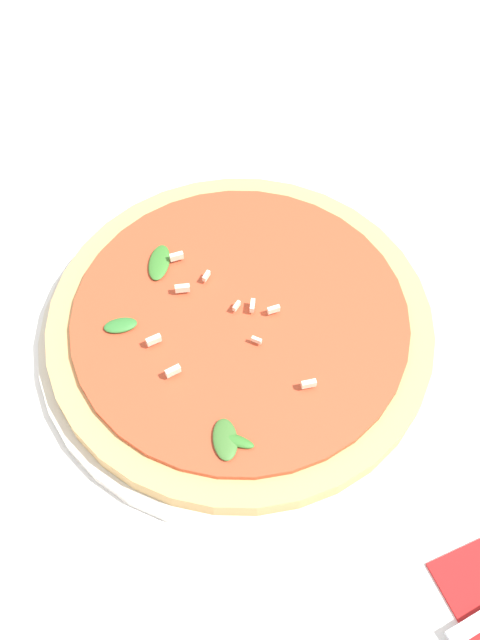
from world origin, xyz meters
TOP-DOWN VIEW (x-y plane):
  - ground_plane at (0.00, 0.00)m, footprint 6.00×6.00m
  - pizza_arugula_main at (0.03, -0.01)m, footprint 0.36×0.36m

SIDE VIEW (x-z plane):
  - ground_plane at x=0.00m, z-range 0.00..0.00m
  - pizza_arugula_main at x=0.03m, z-range -0.01..0.04m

